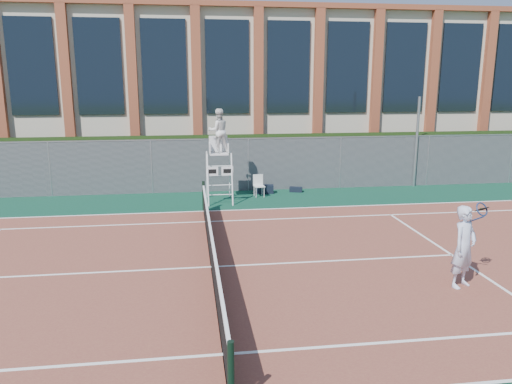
{
  "coord_description": "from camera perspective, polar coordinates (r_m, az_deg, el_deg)",
  "views": [
    {
      "loc": [
        -0.5,
        -11.78,
        4.58
      ],
      "look_at": [
        1.53,
        3.0,
        1.24
      ],
      "focal_mm": 35.0,
      "sensor_mm": 36.0,
      "label": 1
    }
  ],
  "objects": [
    {
      "name": "sports_bag_near",
      "position": [
        20.65,
        0.86,
        0.34
      ],
      "size": [
        0.85,
        0.41,
        0.35
      ],
      "primitive_type": "cube",
      "rotation": [
        0.0,
        0.0,
        -0.11
      ],
      "color": "black",
      "rests_on": "apron"
    },
    {
      "name": "hedge",
      "position": [
        22.07,
        -6.43,
        3.48
      ],
      "size": [
        40.0,
        1.4,
        2.2
      ],
      "primitive_type": "cube",
      "color": "black",
      "rests_on": "ground"
    },
    {
      "name": "sports_bag_far",
      "position": [
        20.96,
        4.58,
        0.29
      ],
      "size": [
        0.57,
        0.37,
        0.21
      ],
      "primitive_type": "cube",
      "rotation": [
        0.0,
        0.0,
        -0.3
      ],
      "color": "black",
      "rests_on": "apron"
    },
    {
      "name": "ground",
      "position": [
        12.65,
        -5.08,
        -8.65
      ],
      "size": [
        120.0,
        120.0,
        0.0
      ],
      "primitive_type": "plane",
      "color": "#233814"
    },
    {
      "name": "fence",
      "position": [
        20.88,
        -6.34,
        2.96
      ],
      "size": [
        40.0,
        0.06,
        2.2
      ],
      "primitive_type": null,
      "color": "#595E60",
      "rests_on": "ground"
    },
    {
      "name": "tennis_net",
      "position": [
        12.47,
        -5.13,
        -6.35
      ],
      "size": [
        0.1,
        11.3,
        1.1
      ],
      "color": "black",
      "rests_on": "ground"
    },
    {
      "name": "steel_pole",
      "position": [
        22.89,
        17.88,
        5.44
      ],
      "size": [
        0.12,
        0.12,
        3.91
      ],
      "primitive_type": "cylinder",
      "color": "#9EA0A5",
      "rests_on": "ground"
    },
    {
      "name": "apron",
      "position": [
        13.59,
        -5.29,
        -7.11
      ],
      "size": [
        36.0,
        20.0,
        0.01
      ],
      "primitive_type": "cube",
      "color": "#0D3C26",
      "rests_on": "ground"
    },
    {
      "name": "umpire_chair",
      "position": [
        18.97,
        -4.32,
        6.69
      ],
      "size": [
        1.0,
        1.54,
        3.6
      ],
      "color": "white",
      "rests_on": "ground"
    },
    {
      "name": "tennis_court",
      "position": [
        12.65,
        -5.08,
        -8.56
      ],
      "size": [
        23.77,
        10.97,
        0.02
      ],
      "primitive_type": "cube",
      "color": "brown",
      "rests_on": "apron"
    },
    {
      "name": "plastic_chair",
      "position": [
        20.06,
        0.3,
        0.96
      ],
      "size": [
        0.45,
        0.45,
        0.88
      ],
      "color": "silver",
      "rests_on": "apron"
    },
    {
      "name": "building",
      "position": [
        29.74,
        -6.99,
        11.7
      ],
      "size": [
        45.0,
        10.6,
        8.22
      ],
      "color": "#BFB59E",
      "rests_on": "ground"
    },
    {
      "name": "tennis_player",
      "position": [
        12.08,
        22.69,
        -5.78
      ],
      "size": [
        1.09,
        0.82,
        1.87
      ],
      "color": "silver",
      "rests_on": "tennis_court"
    }
  ]
}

